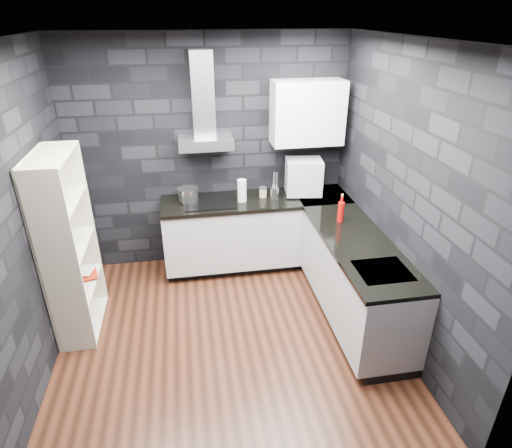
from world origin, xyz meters
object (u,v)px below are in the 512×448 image
object	(u,v)px
bookshelf	(69,247)
fruit_bowl	(66,248)
pot	(188,195)
storage_jar	(263,193)
red_bottle	(341,212)
glass_vase	(242,191)
utensil_crock	(275,193)
appliance_garage	(304,177)

from	to	relation	value
bookshelf	fruit_bowl	xyz separation A→B (m)	(0.00, -0.09, 0.04)
bookshelf	fruit_bowl	bearing A→B (deg)	-103.79
fruit_bowl	pot	bearing A→B (deg)	40.56
storage_jar	red_bottle	world-z (taller)	red_bottle
pot	glass_vase	size ratio (longest dim) A/B	0.89
glass_vase	utensil_crock	bearing A→B (deg)	4.63
glass_vase	storage_jar	size ratio (longest dim) A/B	2.43
pot	fruit_bowl	xyz separation A→B (m)	(-1.13, -0.97, -0.04)
red_bottle	fruit_bowl	size ratio (longest dim) A/B	1.07
pot	fruit_bowl	bearing A→B (deg)	-139.44
bookshelf	appliance_garage	bearing A→B (deg)	5.41
glass_vase	utensil_crock	xyz separation A→B (m)	(0.39, 0.03, -0.07)
utensil_crock	red_bottle	distance (m)	0.91
glass_vase	red_bottle	bearing A→B (deg)	-36.80
appliance_garage	pot	bearing A→B (deg)	-173.12
appliance_garage	utensil_crock	bearing A→B (deg)	-165.36
bookshelf	glass_vase	bearing A→B (deg)	10.60
pot	fruit_bowl	size ratio (longest dim) A/B	1.14
appliance_garage	bookshelf	world-z (taller)	bookshelf
glass_vase	utensil_crock	distance (m)	0.40
fruit_bowl	appliance_garage	bearing A→B (deg)	20.97
utensil_crock	fruit_bowl	xyz separation A→B (m)	(-2.13, -0.91, -0.03)
storage_jar	bookshelf	bearing A→B (deg)	-156.52
appliance_garage	red_bottle	bearing A→B (deg)	-68.65
storage_jar	appliance_garage	distance (m)	0.51
storage_jar	utensil_crock	bearing A→B (deg)	-20.41
appliance_garage	bookshelf	distance (m)	2.65
glass_vase	red_bottle	size ratio (longest dim) A/B	1.20
pot	bookshelf	xyz separation A→B (m)	(-1.13, -0.88, -0.08)
storage_jar	fruit_bowl	distance (m)	2.22
utensil_crock	red_bottle	world-z (taller)	red_bottle
storage_jar	utensil_crock	xyz separation A→B (m)	(0.13, -0.05, 0.01)
pot	fruit_bowl	distance (m)	1.49
glass_vase	fruit_bowl	distance (m)	1.96
storage_jar	bookshelf	size ratio (longest dim) A/B	0.06
utensil_crock	pot	bearing A→B (deg)	176.54
appliance_garage	fruit_bowl	world-z (taller)	appliance_garage
fruit_bowl	utensil_crock	bearing A→B (deg)	23.09
glass_vase	bookshelf	bearing A→B (deg)	-155.61
appliance_garage	bookshelf	size ratio (longest dim) A/B	0.23
red_bottle	fruit_bowl	distance (m)	2.69
storage_jar	fruit_bowl	bearing A→B (deg)	-154.45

